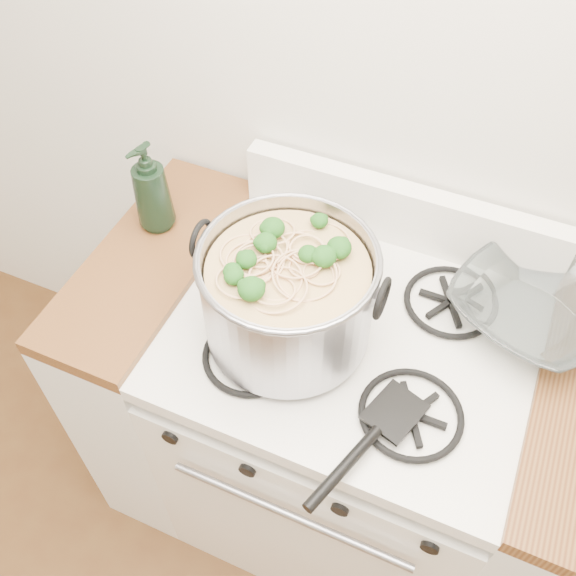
# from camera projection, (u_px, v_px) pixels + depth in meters

# --- Properties ---
(gas_range) EXTENTS (0.76, 0.66, 0.92)m
(gas_range) POSITION_uv_depth(u_px,v_px,m) (340.00, 432.00, 1.73)
(gas_range) COLOR white
(gas_range) RESTS_ON ground
(counter_left) EXTENTS (0.25, 0.65, 0.92)m
(counter_left) POSITION_uv_depth(u_px,v_px,m) (176.00, 363.00, 1.84)
(counter_left) COLOR silver
(counter_left) RESTS_ON ground
(stock_pot) EXTENTS (0.38, 0.35, 0.24)m
(stock_pot) POSITION_uv_depth(u_px,v_px,m) (288.00, 296.00, 1.26)
(stock_pot) COLOR #97969E
(stock_pot) RESTS_ON gas_range
(spatula) EXTENTS (0.37, 0.39, 0.02)m
(spatula) POSITION_uv_depth(u_px,v_px,m) (395.00, 410.00, 1.21)
(spatula) COLOR black
(spatula) RESTS_ON gas_range
(glass_bowl) EXTENTS (0.17, 0.17, 0.03)m
(glass_bowl) POSITION_uv_depth(u_px,v_px,m) (529.00, 313.00, 1.35)
(glass_bowl) COLOR white
(glass_bowl) RESTS_ON gas_range
(bottle) EXTENTS (0.11, 0.11, 0.23)m
(bottle) POSITION_uv_depth(u_px,v_px,m) (151.00, 187.00, 1.46)
(bottle) COLOR black
(bottle) RESTS_ON counter_left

